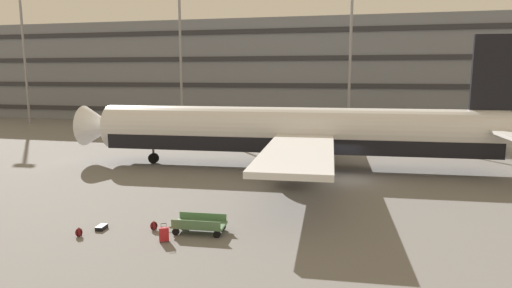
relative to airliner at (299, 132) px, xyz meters
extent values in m
plane|color=slate|center=(3.92, -3.10, -3.03)|extent=(600.00, 600.00, 0.00)
cube|color=slate|center=(3.92, 39.34, 5.03)|extent=(176.60, 17.95, 16.13)
cube|color=#2D2D33|center=(3.92, 30.26, -1.02)|extent=(174.83, 0.24, 0.70)
cube|color=#2D2D33|center=(3.92, 30.26, 3.02)|extent=(174.83, 0.24, 0.70)
cube|color=#2D2D33|center=(3.92, 30.26, 7.05)|extent=(174.83, 0.24, 0.70)
cube|color=#2D2D33|center=(3.92, 30.26, 11.08)|extent=(174.83, 0.24, 0.70)
cylinder|color=silver|center=(-0.41, -0.03, 0.18)|extent=(32.74, 5.86, 3.76)
cube|color=black|center=(-0.41, -0.03, -0.85)|extent=(31.43, 5.70, 1.20)
cone|color=silver|center=(-17.69, -1.15, 0.18)|extent=(3.24, 3.76, 3.58)
cube|color=black|center=(15.24, 0.99, 4.89)|extent=(4.53, 0.65, 5.65)
cube|color=silver|center=(15.07, -2.61, 0.65)|extent=(2.16, 5.75, 0.20)
cube|color=silver|center=(14.61, 4.53, 0.65)|extent=(2.16, 5.75, 0.20)
cube|color=silver|center=(1.15, -8.66, -0.10)|extent=(5.28, 13.93, 0.36)
cube|color=silver|center=(0.02, 8.74, -0.10)|extent=(5.28, 13.93, 0.36)
cylinder|color=#9E9EA3|center=(0.49, -6.24, -1.43)|extent=(2.82, 2.24, 2.07)
cylinder|color=#9E9EA3|center=(-0.31, 6.25, -1.43)|extent=(2.82, 2.24, 2.07)
cylinder|color=black|center=(-12.76, -0.83, -2.58)|extent=(0.92, 0.41, 0.90)
cylinder|color=slate|center=(-12.76, -0.83, -1.92)|extent=(0.20, 0.20, 1.33)
cylinder|color=black|center=(0.99, -1.54, -2.58)|extent=(0.92, 0.41, 0.90)
cylinder|color=slate|center=(0.99, -1.54, -1.92)|extent=(0.20, 0.20, 1.33)
cylinder|color=black|center=(0.79, 1.65, -2.58)|extent=(0.92, 0.41, 0.90)
cylinder|color=slate|center=(0.79, 1.65, -1.92)|extent=(0.20, 0.20, 1.33)
cylinder|color=gray|center=(-45.79, 23.02, 6.89)|extent=(0.36, 0.36, 19.84)
cylinder|color=gray|center=(-20.02, 23.02, 7.21)|extent=(0.36, 0.36, 20.49)
cylinder|color=gray|center=(3.34, 23.02, 6.55)|extent=(0.36, 0.36, 19.15)
cube|color=black|center=(-7.75, -16.81, -2.93)|extent=(0.41, 0.69, 0.21)
cube|color=black|center=(-7.72, -17.16, -2.93)|extent=(0.19, 0.04, 0.02)
cube|color=#B21E23|center=(-3.92, -17.61, -2.66)|extent=(0.49, 0.39, 0.64)
cylinder|color=#333338|center=(-3.84, -17.50, -2.25)|extent=(0.02, 0.02, 0.19)
cylinder|color=#333338|center=(-4.06, -17.62, -2.25)|extent=(0.02, 0.02, 0.19)
cube|color=black|center=(-3.95, -17.56, -2.16)|extent=(0.23, 0.14, 0.02)
cylinder|color=black|center=(-3.73, -17.60, -3.01)|extent=(0.04, 0.05, 0.05)
cylinder|color=black|center=(-4.05, -17.77, -3.01)|extent=(0.04, 0.05, 0.05)
cylinder|color=black|center=(-3.80, -17.46, -3.01)|extent=(0.04, 0.05, 0.05)
cylinder|color=black|center=(-4.12, -17.62, -3.01)|extent=(0.04, 0.05, 0.05)
ellipsoid|color=maroon|center=(-5.08, -16.32, -2.80)|extent=(0.41, 0.37, 0.47)
ellipsoid|color=maroon|center=(-5.13, -16.26, -2.87)|extent=(0.26, 0.22, 0.21)
torus|color=black|center=(-5.07, -16.35, -2.56)|extent=(0.07, 0.06, 0.08)
cube|color=black|center=(-5.12, -16.45, -2.80)|extent=(0.04, 0.04, 0.40)
cube|color=black|center=(-4.95, -16.33, -2.80)|extent=(0.04, 0.04, 0.40)
ellipsoid|color=maroon|center=(-8.24, -17.96, -2.82)|extent=(0.40, 0.40, 0.43)
ellipsoid|color=maroon|center=(-8.31, -17.89, -2.88)|extent=(0.24, 0.24, 0.19)
torus|color=black|center=(-8.22, -17.98, -2.59)|extent=(0.06, 0.07, 0.08)
cube|color=black|center=(-8.23, -18.10, -2.82)|extent=(0.04, 0.04, 0.36)
cube|color=black|center=(-8.11, -17.96, -2.82)|extent=(0.04, 0.04, 0.36)
cube|color=#4C724C|center=(-2.73, -16.09, -2.61)|extent=(2.68, 1.47, 0.12)
cylinder|color=#4C4C51|center=(-4.37, -16.19, -2.85)|extent=(0.70, 0.10, 0.05)
cube|color=#4C724C|center=(-2.69, -16.70, -2.41)|extent=(2.47, 0.20, 0.40)
cube|color=#4C724C|center=(-2.77, -15.47, -2.41)|extent=(2.47, 0.20, 0.40)
cylinder|color=black|center=(-3.73, -16.71, -2.85)|extent=(0.37, 0.12, 0.36)
cylinder|color=black|center=(-3.80, -15.60, -2.85)|extent=(0.37, 0.12, 0.36)
cylinder|color=black|center=(-1.65, -16.57, -2.85)|extent=(0.37, 0.12, 0.36)
cylinder|color=black|center=(-1.73, -15.47, -2.85)|extent=(0.37, 0.12, 0.36)
camera|label=1|loc=(4.87, -35.84, 4.82)|focal=30.90mm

